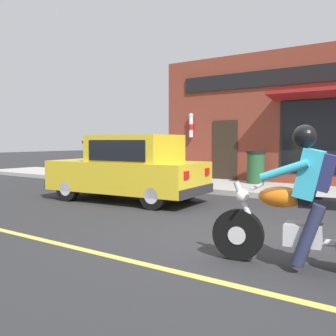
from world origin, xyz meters
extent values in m
plane|color=#2B2B2D|center=(0.00, 0.00, 0.00)|extent=(80.00, 80.00, 0.00)
cube|color=#ADAAA3|center=(5.16, 3.00, 0.07)|extent=(2.60, 22.00, 0.14)
cube|color=#D1C64C|center=(-1.80, 3.00, 0.00)|extent=(0.12, 19.80, 0.01)
cube|color=brown|center=(6.71, 0.80, 2.10)|extent=(0.50, 10.34, 4.20)
cube|color=#2D2319|center=(6.44, 3.65, 1.05)|extent=(0.04, 0.90, 2.10)
cube|color=black|center=(6.43, 0.80, 3.35)|extent=(0.06, 8.79, 0.50)
cylinder|color=white|center=(6.36, 4.94, 1.90)|extent=(0.14, 0.14, 0.70)
cylinder|color=red|center=(6.36, 4.94, 1.90)|extent=(0.15, 0.15, 0.20)
sphere|color=silver|center=(6.36, 4.94, 2.30)|extent=(0.16, 0.16, 0.16)
cylinder|color=black|center=(-1.00, -0.43, 0.31)|extent=(0.20, 0.63, 0.62)
cylinder|color=silver|center=(-1.00, -0.43, 0.31)|extent=(0.16, 0.23, 0.22)
cube|color=silver|center=(-0.87, -1.17, 0.39)|extent=(0.34, 0.44, 0.24)
ellipsoid|color=orange|center=(-0.91, -0.92, 0.80)|extent=(0.38, 0.56, 0.24)
cube|color=black|center=(-0.83, -1.39, 0.76)|extent=(0.35, 0.60, 0.10)
cylinder|color=silver|center=(-0.98, -0.52, 0.62)|extent=(0.12, 0.33, 0.68)
cylinder|color=silver|center=(-0.96, -0.64, 0.91)|extent=(0.56, 0.13, 0.04)
sphere|color=silver|center=(-0.99, -0.48, 0.79)|extent=(0.16, 0.16, 0.16)
cylinder|color=#282D4C|center=(-1.04, -1.26, 0.43)|extent=(0.20, 0.37, 0.71)
cylinder|color=#282D4C|center=(-0.68, -1.20, 0.43)|extent=(0.20, 0.37, 0.71)
cube|color=#33B2D1|center=(-0.86, -1.21, 1.08)|extent=(0.39, 0.38, 0.57)
cylinder|color=#33B2D1|center=(-1.10, -1.01, 1.12)|extent=(0.18, 0.53, 0.26)
cylinder|color=#33B2D1|center=(-0.71, -0.94, 1.12)|extent=(0.18, 0.53, 0.26)
sphere|color=black|center=(-0.87, -1.16, 1.49)|extent=(0.26, 0.26, 0.26)
cube|color=navy|center=(-0.84, -1.37, 1.10)|extent=(0.32, 0.28, 0.42)
cylinder|color=black|center=(0.85, 4.89, 0.30)|extent=(0.24, 0.62, 0.60)
cylinder|color=silver|center=(0.85, 4.89, 0.30)|extent=(0.23, 0.35, 0.33)
cylinder|color=black|center=(2.28, 5.04, 0.30)|extent=(0.24, 0.62, 0.60)
cylinder|color=silver|center=(2.28, 5.04, 0.30)|extent=(0.23, 0.35, 0.33)
cylinder|color=black|center=(1.09, 2.51, 0.30)|extent=(0.24, 0.62, 0.60)
cylinder|color=silver|center=(1.09, 2.51, 0.30)|extent=(0.23, 0.35, 0.33)
cylinder|color=black|center=(2.53, 2.65, 0.30)|extent=(0.24, 0.62, 0.60)
cylinder|color=silver|center=(2.53, 2.65, 0.30)|extent=(0.23, 0.35, 0.33)
cube|color=gold|center=(1.69, 3.77, 0.60)|extent=(2.01, 3.85, 0.70)
cube|color=gold|center=(1.71, 3.52, 1.24)|extent=(1.63, 2.04, 0.66)
cube|color=black|center=(1.62, 4.39, 1.19)|extent=(1.35, 0.48, 0.51)
cube|color=black|center=(0.99, 3.45, 1.22)|extent=(0.19, 1.52, 0.46)
cube|color=black|center=(2.43, 3.60, 1.22)|extent=(0.19, 1.52, 0.46)
cube|color=silver|center=(0.99, 5.57, 0.72)|extent=(0.24, 0.06, 0.14)
cube|color=red|center=(1.37, 1.87, 0.74)|extent=(0.20, 0.06, 0.16)
cube|color=silver|center=(2.00, 5.68, 0.72)|extent=(0.24, 0.06, 0.14)
cube|color=red|center=(2.38, 1.98, 0.74)|extent=(0.20, 0.06, 0.16)
cube|color=#28282B|center=(1.50, 5.59, 0.35)|extent=(1.61, 0.28, 0.20)
cube|color=#28282B|center=(1.87, 1.95, 0.35)|extent=(1.61, 0.28, 0.20)
cylinder|color=#23512D|center=(5.87, 2.30, 0.59)|extent=(0.52, 0.52, 0.90)
cylinder|color=black|center=(5.87, 2.30, 1.08)|extent=(0.56, 0.56, 0.08)
cylinder|color=red|center=(5.41, 5.20, 0.22)|extent=(0.24, 0.24, 0.16)
cylinder|color=red|center=(5.41, 5.20, 0.59)|extent=(0.18, 0.18, 0.58)
sphere|color=red|center=(5.41, 5.20, 0.92)|extent=(0.20, 0.20, 0.20)
cylinder|color=red|center=(5.28, 5.20, 0.64)|extent=(0.10, 0.08, 0.08)
cylinder|color=red|center=(5.54, 5.20, 0.64)|extent=(0.10, 0.08, 0.08)
camera|label=1|loc=(-5.28, -2.47, 1.45)|focal=42.00mm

